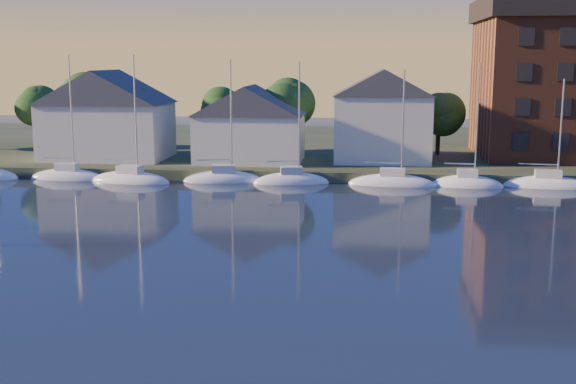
# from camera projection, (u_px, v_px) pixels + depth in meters

# --- Properties ---
(shoreline_land) EXTENTS (160.00, 50.00, 2.00)m
(shoreline_land) POSITION_uv_depth(u_px,v_px,m) (317.00, 151.00, 94.33)
(shoreline_land) COLOR #2D3821
(shoreline_land) RESTS_ON ground
(wooden_dock) EXTENTS (120.00, 3.00, 1.00)m
(wooden_dock) POSITION_uv_depth(u_px,v_px,m) (302.00, 179.00, 71.84)
(wooden_dock) COLOR brown
(wooden_dock) RESTS_ON ground
(clubhouse_west) EXTENTS (13.65, 9.45, 9.64)m
(clubhouse_west) POSITION_uv_depth(u_px,v_px,m) (107.00, 113.00, 78.92)
(clubhouse_west) COLOR silver
(clubhouse_west) RESTS_ON shoreline_land
(clubhouse_centre) EXTENTS (11.55, 8.40, 8.08)m
(clubhouse_centre) POSITION_uv_depth(u_px,v_px,m) (250.00, 123.00, 76.42)
(clubhouse_centre) COLOR silver
(clubhouse_centre) RESTS_ON shoreline_land
(clubhouse_east) EXTENTS (10.50, 8.40, 9.80)m
(clubhouse_east) POSITION_uv_depth(u_px,v_px,m) (383.00, 114.00, 76.77)
(clubhouse_east) COLOR silver
(clubhouse_east) RESTS_ON shoreline_land
(tree_line) EXTENTS (93.40, 5.40, 8.90)m
(tree_line) POSITION_uv_depth(u_px,v_px,m) (328.00, 101.00, 81.09)
(tree_line) COLOR #322417
(tree_line) RESTS_ON shoreline_land
(moored_fleet) EXTENTS (71.50, 2.40, 12.05)m
(moored_fleet) POSITION_uv_depth(u_px,v_px,m) (217.00, 182.00, 69.71)
(moored_fleet) COLOR white
(moored_fleet) RESTS_ON ground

